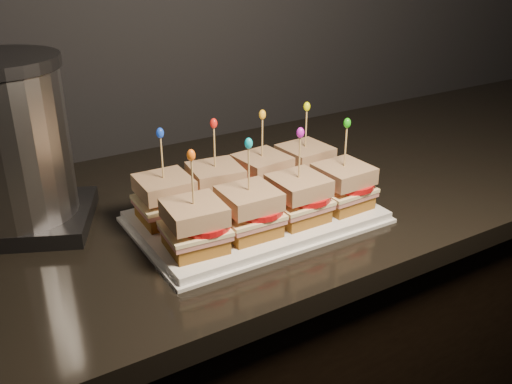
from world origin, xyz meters
TOP-DOWN VIEW (x-y plane):
  - cabinet at (-0.05, 1.68)m, footprint 2.20×0.62m
  - granite_slab at (-0.05, 1.68)m, footprint 2.24×0.66m
  - platter at (-0.28, 1.57)m, footprint 0.39×0.24m
  - platter_rim at (-0.28, 1.57)m, footprint 0.40×0.25m
  - sandwich_0_bread_bot at (-0.42, 1.63)m, footprint 0.08×0.08m
  - sandwich_0_ham at (-0.42, 1.63)m, footprint 0.09×0.09m
  - sandwich_0_cheese at (-0.42, 1.63)m, footprint 0.09×0.09m
  - sandwich_0_tomato at (-0.41, 1.62)m, footprint 0.08×0.08m
  - sandwich_0_bread_top at (-0.42, 1.63)m, footprint 0.08×0.08m
  - sandwich_0_pick at (-0.42, 1.63)m, footprint 0.00×0.00m
  - sandwich_0_frill at (-0.42, 1.63)m, footprint 0.01×0.01m
  - sandwich_1_bread_bot at (-0.33, 1.63)m, footprint 0.09×0.09m
  - sandwich_1_ham at (-0.33, 1.63)m, footprint 0.10×0.10m
  - sandwich_1_cheese at (-0.33, 1.63)m, footprint 0.10×0.10m
  - sandwich_1_tomato at (-0.31, 1.62)m, footprint 0.08×0.08m
  - sandwich_1_bread_top at (-0.33, 1.63)m, footprint 0.09×0.09m
  - sandwich_1_pick at (-0.33, 1.63)m, footprint 0.00×0.00m
  - sandwich_1_frill at (-0.33, 1.63)m, footprint 0.01×0.01m
  - sandwich_2_bread_bot at (-0.23, 1.63)m, footprint 0.09×0.09m
  - sandwich_2_ham at (-0.23, 1.63)m, footprint 0.10×0.09m
  - sandwich_2_cheese at (-0.23, 1.63)m, footprint 0.10×0.10m
  - sandwich_2_tomato at (-0.22, 1.62)m, footprint 0.08×0.08m
  - sandwich_2_bread_top at (-0.23, 1.63)m, footprint 0.09×0.09m
  - sandwich_2_pick at (-0.23, 1.63)m, footprint 0.00×0.00m
  - sandwich_2_frill at (-0.23, 1.63)m, footprint 0.01×0.01m
  - sandwich_3_bread_bot at (-0.14, 1.63)m, footprint 0.09×0.09m
  - sandwich_3_ham at (-0.14, 1.63)m, footprint 0.09×0.09m
  - sandwich_3_cheese at (-0.14, 1.63)m, footprint 0.10×0.09m
  - sandwich_3_tomato at (-0.13, 1.62)m, footprint 0.08×0.08m
  - sandwich_3_bread_top at (-0.14, 1.63)m, footprint 0.09×0.09m
  - sandwich_3_pick at (-0.14, 1.63)m, footprint 0.00×0.00m
  - sandwich_3_frill at (-0.14, 1.63)m, footprint 0.01×0.01m
  - sandwich_4_bread_bot at (-0.42, 1.52)m, footprint 0.09×0.09m
  - sandwich_4_ham at (-0.42, 1.52)m, footprint 0.09×0.09m
  - sandwich_4_cheese at (-0.42, 1.52)m, footprint 0.10×0.09m
  - sandwich_4_tomato at (-0.41, 1.51)m, footprint 0.08×0.08m
  - sandwich_4_bread_top at (-0.42, 1.52)m, footprint 0.09×0.09m
  - sandwich_4_pick at (-0.42, 1.52)m, footprint 0.00×0.00m
  - sandwich_4_frill at (-0.42, 1.52)m, footprint 0.01×0.01m
  - sandwich_5_bread_bot at (-0.33, 1.52)m, footprint 0.08×0.08m
  - sandwich_5_ham at (-0.33, 1.52)m, footprint 0.09×0.09m
  - sandwich_5_cheese at (-0.33, 1.52)m, footprint 0.09×0.09m
  - sandwich_5_tomato at (-0.31, 1.51)m, footprint 0.08×0.08m
  - sandwich_5_bread_top at (-0.33, 1.52)m, footprint 0.08×0.08m
  - sandwich_5_pick at (-0.33, 1.52)m, footprint 0.00×0.00m
  - sandwich_5_frill at (-0.33, 1.52)m, footprint 0.01×0.01m
  - sandwich_6_bread_bot at (-0.23, 1.52)m, footprint 0.08×0.08m
  - sandwich_6_ham at (-0.23, 1.52)m, footprint 0.09×0.09m
  - sandwich_6_cheese at (-0.23, 1.52)m, footprint 0.09×0.09m
  - sandwich_6_tomato at (-0.22, 1.51)m, footprint 0.08×0.08m
  - sandwich_6_bread_top at (-0.23, 1.52)m, footprint 0.08×0.08m
  - sandwich_6_pick at (-0.23, 1.52)m, footprint 0.00×0.00m
  - sandwich_6_frill at (-0.23, 1.52)m, footprint 0.01×0.01m
  - sandwich_7_bread_bot at (-0.14, 1.52)m, footprint 0.08×0.08m
  - sandwich_7_ham at (-0.14, 1.52)m, footprint 0.09×0.09m
  - sandwich_7_cheese at (-0.14, 1.52)m, footprint 0.09×0.09m
  - sandwich_7_tomato at (-0.13, 1.51)m, footprint 0.08×0.08m
  - sandwich_7_bread_top at (-0.14, 1.52)m, footprint 0.08×0.08m
  - sandwich_7_pick at (-0.14, 1.52)m, footprint 0.00×0.00m
  - sandwich_7_frill at (-0.14, 1.52)m, footprint 0.01×0.01m
  - appliance_base at (-0.62, 1.76)m, footprint 0.27×0.26m
  - appliance_body at (-0.62, 1.76)m, footprint 0.18×0.18m
  - appliance at (-0.62, 1.76)m, footprint 0.22×0.18m

SIDE VIEW (x-z plane):
  - cabinet at x=-0.05m, z-range 0.00..0.90m
  - granite_slab at x=-0.05m, z-range 0.90..0.94m
  - platter_rim at x=-0.28m, z-range 0.94..0.94m
  - platter at x=-0.28m, z-range 0.94..0.96m
  - appliance_base at x=-0.62m, z-range 0.94..0.97m
  - sandwich_0_bread_bot at x=-0.42m, z-range 0.96..0.98m
  - sandwich_1_bread_bot at x=-0.33m, z-range 0.96..0.98m
  - sandwich_2_bread_bot at x=-0.23m, z-range 0.96..0.98m
  - sandwich_3_bread_bot at x=-0.14m, z-range 0.96..0.98m
  - sandwich_4_bread_bot at x=-0.42m, z-range 0.96..0.98m
  - sandwich_5_bread_bot at x=-0.33m, z-range 0.96..0.98m
  - sandwich_6_bread_bot at x=-0.23m, z-range 0.96..0.98m
  - sandwich_7_bread_bot at x=-0.14m, z-range 0.96..0.98m
  - sandwich_0_ham at x=-0.42m, z-range 0.98..0.99m
  - sandwich_1_ham at x=-0.33m, z-range 0.98..0.99m
  - sandwich_2_ham at x=-0.23m, z-range 0.98..0.99m
  - sandwich_3_ham at x=-0.14m, z-range 0.98..0.99m
  - sandwich_4_ham at x=-0.42m, z-range 0.98..0.99m
  - sandwich_5_ham at x=-0.33m, z-range 0.98..0.99m
  - sandwich_6_ham at x=-0.23m, z-range 0.98..0.99m
  - sandwich_7_ham at x=-0.14m, z-range 0.98..0.99m
  - sandwich_0_cheese at x=-0.42m, z-range 0.99..0.99m
  - sandwich_1_cheese at x=-0.33m, z-range 0.99..0.99m
  - sandwich_2_cheese at x=-0.23m, z-range 0.99..0.99m
  - sandwich_3_cheese at x=-0.14m, z-range 0.99..0.99m
  - sandwich_4_cheese at x=-0.42m, z-range 0.99..0.99m
  - sandwich_5_cheese at x=-0.33m, z-range 0.99..0.99m
  - sandwich_6_cheese at x=-0.23m, z-range 0.99..0.99m
  - sandwich_7_cheese at x=-0.14m, z-range 0.99..0.99m
  - sandwich_0_tomato at x=-0.41m, z-range 0.99..1.00m
  - sandwich_1_tomato at x=-0.31m, z-range 0.99..1.00m
  - sandwich_2_tomato at x=-0.22m, z-range 0.99..1.00m
  - sandwich_3_tomato at x=-0.13m, z-range 0.99..1.00m
  - sandwich_4_tomato at x=-0.41m, z-range 0.99..1.00m
  - sandwich_5_tomato at x=-0.31m, z-range 0.99..1.00m
  - sandwich_6_tomato at x=-0.22m, z-range 0.99..1.00m
  - sandwich_7_tomato at x=-0.13m, z-range 0.99..1.00m
  - sandwich_0_bread_top at x=-0.42m, z-range 1.00..1.03m
  - sandwich_1_bread_top at x=-0.33m, z-range 1.00..1.03m
  - sandwich_2_bread_top at x=-0.23m, z-range 1.00..1.03m
  - sandwich_3_bread_top at x=-0.14m, z-range 1.00..1.03m
  - sandwich_4_bread_top at x=-0.42m, z-range 1.00..1.03m
  - sandwich_5_bread_top at x=-0.33m, z-range 1.00..1.03m
  - sandwich_6_bread_top at x=-0.23m, z-range 1.00..1.03m
  - sandwich_7_bread_top at x=-0.14m, z-range 1.00..1.03m
  - sandwich_0_pick at x=-0.42m, z-range 1.01..1.10m
  - sandwich_1_pick at x=-0.33m, z-range 1.01..1.10m
  - sandwich_2_pick at x=-0.23m, z-range 1.01..1.10m
  - sandwich_3_pick at x=-0.14m, z-range 1.01..1.10m
  - sandwich_4_pick at x=-0.42m, z-range 1.01..1.10m
  - sandwich_5_pick at x=-0.33m, z-range 1.01..1.10m
  - sandwich_6_pick at x=-0.23m, z-range 1.01..1.10m
  - sandwich_7_pick at x=-0.14m, z-range 1.01..1.10m
  - appliance at x=-0.62m, z-range 0.94..1.22m
  - appliance_body at x=-0.62m, z-range 0.97..1.20m
  - sandwich_0_frill at x=-0.42m, z-range 1.10..1.11m
  - sandwich_1_frill at x=-0.33m, z-range 1.10..1.11m
  - sandwich_2_frill at x=-0.23m, z-range 1.10..1.11m
  - sandwich_3_frill at x=-0.14m, z-range 1.10..1.11m
  - sandwich_4_frill at x=-0.42m, z-range 1.10..1.11m
  - sandwich_5_frill at x=-0.33m, z-range 1.10..1.11m
  - sandwich_6_frill at x=-0.23m, z-range 1.10..1.11m
  - sandwich_7_frill at x=-0.14m, z-range 1.10..1.11m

